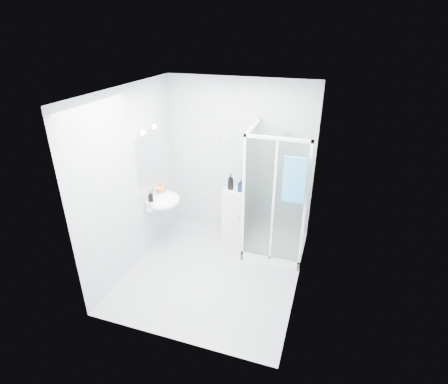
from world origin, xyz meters
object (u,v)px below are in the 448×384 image
(shampoo_bottle_b, at_px, (241,185))
(soap_dispenser_orange, at_px, (161,188))
(storage_cabinet, at_px, (235,214))
(wall_basin, at_px, (163,201))
(hand_towel, at_px, (294,179))
(shower_enclosure, at_px, (270,227))
(shampoo_bottle_a, at_px, (231,182))
(soap_dispenser_black, at_px, (151,197))

(shampoo_bottle_b, height_order, soap_dispenser_orange, shampoo_bottle_b)
(storage_cabinet, bearing_deg, wall_basin, -145.87)
(shampoo_bottle_b, bearing_deg, hand_towel, -35.89)
(shower_enclosure, height_order, hand_towel, shower_enclosure)
(soap_dispenser_orange, bearing_deg, shower_enclosure, 6.96)
(storage_cabinet, relative_size, shampoo_bottle_a, 3.27)
(hand_towel, bearing_deg, soap_dispenser_orange, 174.79)
(hand_towel, bearing_deg, shower_enclosure, 130.30)
(hand_towel, bearing_deg, storage_cabinet, 146.24)
(shower_enclosure, relative_size, soap_dispenser_orange, 10.75)
(shower_enclosure, xyz_separation_m, soap_dispenser_black, (-1.76, -0.51, 0.49))
(shampoo_bottle_a, relative_size, soap_dispenser_black, 1.68)
(storage_cabinet, bearing_deg, soap_dispenser_black, -140.97)
(wall_basin, bearing_deg, shampoo_bottle_a, 32.11)
(hand_towel, bearing_deg, shampoo_bottle_b, 144.11)
(shower_enclosure, bearing_deg, wall_basin, -169.19)
(storage_cabinet, bearing_deg, hand_towel, -29.14)
(shower_enclosure, distance_m, soap_dispenser_orange, 1.82)
(hand_towel, height_order, shampoo_bottle_a, hand_towel)
(shampoo_bottle_b, bearing_deg, shampoo_bottle_a, 174.79)
(shampoo_bottle_a, height_order, soap_dispenser_orange, shampoo_bottle_a)
(storage_cabinet, xyz_separation_m, hand_towel, (0.98, -0.66, 1.04))
(wall_basin, bearing_deg, shampoo_bottle_b, 27.03)
(soap_dispenser_orange, xyz_separation_m, soap_dispenser_black, (-0.02, -0.29, -0.01))
(wall_basin, xyz_separation_m, shampoo_bottle_b, (1.10, 0.56, 0.18))
(shower_enclosure, bearing_deg, shampoo_bottle_a, 160.34)
(shampoo_bottle_a, bearing_deg, wall_basin, -147.89)
(hand_towel, relative_size, shampoo_bottle_a, 2.41)
(shower_enclosure, height_order, shampoo_bottle_b, shower_enclosure)
(storage_cabinet, height_order, shampoo_bottle_a, shampoo_bottle_a)
(shampoo_bottle_a, bearing_deg, storage_cabinet, -3.66)
(shampoo_bottle_a, height_order, soap_dispenser_black, shampoo_bottle_a)
(soap_dispenser_orange, bearing_deg, soap_dispenser_black, -94.11)
(soap_dispenser_orange, bearing_deg, wall_basin, -52.29)
(shampoo_bottle_a, xyz_separation_m, soap_dispenser_orange, (-1.00, -0.47, -0.05))
(shampoo_bottle_a, bearing_deg, shampoo_bottle_b, -5.21)
(shower_enclosure, bearing_deg, shampoo_bottle_b, 156.07)
(hand_towel, height_order, shampoo_bottle_b, hand_towel)
(shower_enclosure, height_order, wall_basin, shower_enclosure)
(wall_basin, xyz_separation_m, hand_towel, (2.00, -0.09, 0.68))
(hand_towel, distance_m, soap_dispenser_black, 2.17)
(storage_cabinet, distance_m, shampoo_bottle_b, 0.55)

